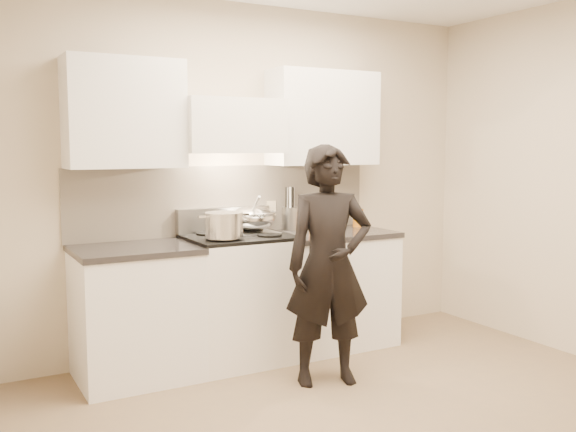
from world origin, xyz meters
The scene contains 11 objects.
ground_plane centered at (0.00, 0.00, 0.00)m, with size 4.00×4.00×0.00m, color #826A4C.
room_shell centered at (-0.06, 0.37, 1.60)m, with size 4.04×3.54×2.70m.
stove centered at (-0.30, 1.42, 0.47)m, with size 0.76×0.65×0.96m.
counter_right centered at (0.53, 1.43, 0.46)m, with size 0.92×0.67×0.92m.
counter_left centered at (-1.08, 1.43, 0.46)m, with size 0.82×0.67×0.92m.
wok centered at (-0.13, 1.53, 1.06)m, with size 0.36×0.44×0.29m.
stock_pot centered at (-0.48, 1.28, 1.05)m, with size 0.38×0.28×0.18m.
utensil_crock centered at (0.27, 1.67, 1.03)m, with size 0.13×0.13×0.35m.
spice_jar centered at (0.42, 1.58, 0.97)m, with size 0.04×0.04×0.09m.
oil_glass centered at (0.88, 1.57, 1.00)m, with size 0.09×0.09×0.15m.
person centered at (0.04, 0.71, 0.81)m, with size 0.59×0.39×1.61m, color black.
Camera 1 is at (-2.25, -2.86, 1.61)m, focal length 40.00 mm.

